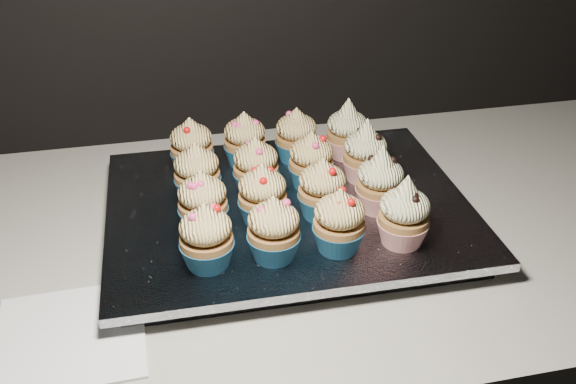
{
  "coord_description": "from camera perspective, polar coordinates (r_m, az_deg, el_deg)",
  "views": [
    {
      "loc": [
        -0.09,
        0.98,
        1.4
      ],
      "look_at": [
        0.07,
        1.7,
        0.95
      ],
      "focal_mm": 40.0,
      "sensor_mm": 36.0,
      "label": 1
    }
  ],
  "objects": [
    {
      "name": "napkin",
      "position": [
        0.75,
        -18.8,
        -12.06
      ],
      "size": [
        0.16,
        0.16,
        0.0
      ],
      "primitive_type": "cube",
      "rotation": [
        0.0,
        0.0,
        0.03
      ],
      "color": "white",
      "rests_on": "worktop"
    },
    {
      "name": "cupcake_8",
      "position": [
        0.87,
        -8.08,
        1.65
      ],
      "size": [
        0.06,
        0.06,
        0.08
      ],
      "color": "#1A577E",
      "rests_on": "foil_lining"
    },
    {
      "name": "cupcake_12",
      "position": [
        0.94,
        -8.56,
        3.99
      ],
      "size": [
        0.06,
        0.06,
        0.08
      ],
      "color": "#1A577E",
      "rests_on": "foil_lining"
    },
    {
      "name": "cupcake_3",
      "position": [
        0.78,
        10.27,
        -2.0
      ],
      "size": [
        0.06,
        0.06,
        0.1
      ],
      "color": "#B11D18",
      "rests_on": "foil_lining"
    },
    {
      "name": "cupcake_14",
      "position": [
        0.96,
        0.75,
        4.95
      ],
      "size": [
        0.06,
        0.06,
        0.08
      ],
      "color": "#1A577E",
      "rests_on": "foil_lining"
    },
    {
      "name": "cupcake_9",
      "position": [
        0.87,
        -2.87,
        2.21
      ],
      "size": [
        0.06,
        0.06,
        0.08
      ],
      "color": "#1A577E",
      "rests_on": "foil_lining"
    },
    {
      "name": "worktop",
      "position": [
        0.89,
        -4.12,
        -4.4
      ],
      "size": [
        2.44,
        0.64,
        0.04
      ],
      "primitive_type": "cube",
      "color": "beige",
      "rests_on": "cabinet"
    },
    {
      "name": "baking_tray",
      "position": [
        0.88,
        0.0,
        -2.17
      ],
      "size": [
        0.45,
        0.34,
        0.02
      ],
      "primitive_type": "cube",
      "rotation": [
        0.0,
        0.0,
        -0.01
      ],
      "color": "black",
      "rests_on": "worktop"
    },
    {
      "name": "cupcake_4",
      "position": [
        0.8,
        -7.59,
        -0.97
      ],
      "size": [
        0.06,
        0.06,
        0.08
      ],
      "color": "#1A577E",
      "rests_on": "foil_lining"
    },
    {
      "name": "cupcake_6",
      "position": [
        0.82,
        3.05,
        0.19
      ],
      "size": [
        0.06,
        0.06,
        0.08
      ],
      "color": "#1A577E",
      "rests_on": "foil_lining"
    },
    {
      "name": "cupcake_7",
      "position": [
        0.84,
        8.18,
        0.84
      ],
      "size": [
        0.06,
        0.06,
        0.1
      ],
      "color": "#B11D18",
      "rests_on": "foil_lining"
    },
    {
      "name": "cupcake_13",
      "position": [
        0.95,
        -3.85,
        4.57
      ],
      "size": [
        0.06,
        0.06,
        0.08
      ],
      "color": "#1A577E",
      "rests_on": "foil_lining"
    },
    {
      "name": "cupcake_1",
      "position": [
        0.75,
        -1.28,
        -3.41
      ],
      "size": [
        0.06,
        0.06,
        0.08
      ],
      "color": "#1A577E",
      "rests_on": "foil_lining"
    },
    {
      "name": "cupcake_10",
      "position": [
        0.89,
        2.07,
        2.71
      ],
      "size": [
        0.06,
        0.06,
        0.08
      ],
      "color": "#1A577E",
      "rests_on": "foil_lining"
    },
    {
      "name": "foil_lining",
      "position": [
        0.87,
        0.0,
        -1.24
      ],
      "size": [
        0.49,
        0.38,
        0.01
      ],
      "primitive_type": "cube",
      "rotation": [
        0.0,
        0.0,
        -0.01
      ],
      "color": "silver",
      "rests_on": "baking_tray"
    },
    {
      "name": "cupcake_5",
      "position": [
        0.81,
        -2.28,
        -0.34
      ],
      "size": [
        0.06,
        0.06,
        0.08
      ],
      "color": "#1A577E",
      "rests_on": "foil_lining"
    },
    {
      "name": "cupcake_11",
      "position": [
        0.91,
        6.87,
        3.39
      ],
      "size": [
        0.06,
        0.06,
        0.1
      ],
      "color": "#B11D18",
      "rests_on": "foil_lining"
    },
    {
      "name": "cupcake_15",
      "position": [
        0.97,
        5.27,
        5.36
      ],
      "size": [
        0.06,
        0.06,
        0.1
      ],
      "color": "#B11D18",
      "rests_on": "foil_lining"
    },
    {
      "name": "cupcake_2",
      "position": [
        0.76,
        4.56,
        -2.7
      ],
      "size": [
        0.06,
        0.06,
        0.08
      ],
      "color": "#1A577E",
      "rests_on": "foil_lining"
    },
    {
      "name": "cupcake_0",
      "position": [
        0.74,
        -7.28,
        -4.06
      ],
      "size": [
        0.06,
        0.06,
        0.08
      ],
      "color": "#1A577E",
      "rests_on": "foil_lining"
    }
  ]
}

